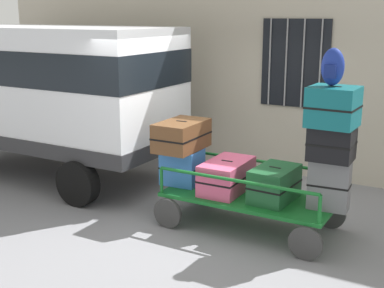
{
  "coord_description": "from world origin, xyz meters",
  "views": [
    {
      "loc": [
        3.57,
        -6.3,
        2.85
      ],
      "look_at": [
        0.07,
        -0.16,
        1.07
      ],
      "focal_mm": 48.88,
      "sensor_mm": 36.0,
      "label": 1
    }
  ],
  "objects_px": {
    "luggage_cart": "(249,201)",
    "suitcase_left_bottom": "(182,166)",
    "van": "(47,85)",
    "suitcase_midright_middle": "(332,143)",
    "suitcase_midright_top": "(333,107)",
    "suitcase_midleft_bottom": "(227,176)",
    "backpack": "(333,67)",
    "suitcase_midright_bottom": "(329,185)",
    "suitcase_left_middle": "(182,135)",
    "suitcase_center_bottom": "(274,184)"
  },
  "relations": [
    {
      "from": "luggage_cart",
      "to": "suitcase_left_bottom",
      "type": "bearing_deg",
      "value": 179.86
    },
    {
      "from": "van",
      "to": "suitcase_midright_middle",
      "type": "bearing_deg",
      "value": -5.29
    },
    {
      "from": "van",
      "to": "suitcase_midright_middle",
      "type": "relative_size",
      "value": 8.66
    },
    {
      "from": "van",
      "to": "suitcase_midright_top",
      "type": "relative_size",
      "value": 8.1
    },
    {
      "from": "luggage_cart",
      "to": "suitcase_midleft_bottom",
      "type": "distance_m",
      "value": 0.46
    },
    {
      "from": "suitcase_left_bottom",
      "to": "backpack",
      "type": "relative_size",
      "value": 1.27
    },
    {
      "from": "suitcase_left_bottom",
      "to": "suitcase_midright_bottom",
      "type": "height_order",
      "value": "suitcase_midright_bottom"
    },
    {
      "from": "suitcase_midleft_bottom",
      "to": "suitcase_left_middle",
      "type": "bearing_deg",
      "value": -177.9
    },
    {
      "from": "suitcase_center_bottom",
      "to": "suitcase_midright_bottom",
      "type": "height_order",
      "value": "suitcase_midright_bottom"
    },
    {
      "from": "suitcase_midright_bottom",
      "to": "suitcase_midright_top",
      "type": "bearing_deg",
      "value": -90.0
    },
    {
      "from": "suitcase_left_bottom",
      "to": "suitcase_left_middle",
      "type": "relative_size",
      "value": 0.65
    },
    {
      "from": "suitcase_midright_bottom",
      "to": "suitcase_midright_middle",
      "type": "distance_m",
      "value": 0.53
    },
    {
      "from": "suitcase_left_middle",
      "to": "suitcase_midright_middle",
      "type": "relative_size",
      "value": 1.58
    },
    {
      "from": "suitcase_left_bottom",
      "to": "suitcase_center_bottom",
      "type": "xyz_separation_m",
      "value": [
        1.4,
        -0.01,
        -0.03
      ]
    },
    {
      "from": "suitcase_midright_top",
      "to": "suitcase_left_bottom",
      "type": "bearing_deg",
      "value": 179.31
    },
    {
      "from": "suitcase_midleft_bottom",
      "to": "suitcase_center_bottom",
      "type": "distance_m",
      "value": 0.7
    },
    {
      "from": "suitcase_left_bottom",
      "to": "backpack",
      "type": "height_order",
      "value": "backpack"
    },
    {
      "from": "suitcase_midright_bottom",
      "to": "suitcase_left_bottom",
      "type": "bearing_deg",
      "value": -179.34
    },
    {
      "from": "suitcase_midright_bottom",
      "to": "suitcase_midright_middle",
      "type": "xyz_separation_m",
      "value": [
        -0.0,
        -0.01,
        0.53
      ]
    },
    {
      "from": "suitcase_midleft_bottom",
      "to": "suitcase_left_bottom",
      "type": "bearing_deg",
      "value": -178.91
    },
    {
      "from": "backpack",
      "to": "suitcase_midleft_bottom",
      "type": "bearing_deg",
      "value": 178.48
    },
    {
      "from": "suitcase_left_middle",
      "to": "backpack",
      "type": "bearing_deg",
      "value": -0.29
    },
    {
      "from": "luggage_cart",
      "to": "suitcase_left_middle",
      "type": "distance_m",
      "value": 1.32
    },
    {
      "from": "suitcase_left_middle",
      "to": "suitcase_midright_middle",
      "type": "distance_m",
      "value": 2.1
    },
    {
      "from": "luggage_cart",
      "to": "van",
      "type": "bearing_deg",
      "value": 173.19
    },
    {
      "from": "van",
      "to": "luggage_cart",
      "type": "bearing_deg",
      "value": -6.81
    },
    {
      "from": "luggage_cart",
      "to": "suitcase_midright_bottom",
      "type": "distance_m",
      "value": 1.12
    },
    {
      "from": "van",
      "to": "suitcase_midright_middle",
      "type": "height_order",
      "value": "van"
    },
    {
      "from": "suitcase_left_bottom",
      "to": "suitcase_midright_top",
      "type": "xyz_separation_m",
      "value": [
        2.1,
        -0.03,
        1.05
      ]
    },
    {
      "from": "luggage_cart",
      "to": "suitcase_left_bottom",
      "type": "relative_size",
      "value": 4.19
    },
    {
      "from": "suitcase_midleft_bottom",
      "to": "suitcase_midright_top",
      "type": "height_order",
      "value": "suitcase_midright_top"
    },
    {
      "from": "van",
      "to": "suitcase_center_bottom",
      "type": "distance_m",
      "value": 4.56
    },
    {
      "from": "suitcase_midright_top",
      "to": "van",
      "type": "bearing_deg",
      "value": 174.32
    },
    {
      "from": "suitcase_midright_bottom",
      "to": "suitcase_midleft_bottom",
      "type": "bearing_deg",
      "value": -179.56
    },
    {
      "from": "suitcase_left_middle",
      "to": "van",
      "type": "bearing_deg",
      "value": 170.69
    },
    {
      "from": "suitcase_left_middle",
      "to": "suitcase_midright_top",
      "type": "height_order",
      "value": "suitcase_midright_top"
    },
    {
      "from": "suitcase_left_bottom",
      "to": "suitcase_midright_middle",
      "type": "height_order",
      "value": "suitcase_midright_middle"
    },
    {
      "from": "suitcase_left_bottom",
      "to": "suitcase_midright_bottom",
      "type": "relative_size",
      "value": 0.87
    },
    {
      "from": "van",
      "to": "suitcase_center_bottom",
      "type": "relative_size",
      "value": 6.12
    },
    {
      "from": "van",
      "to": "backpack",
      "type": "bearing_deg",
      "value": -5.7
    },
    {
      "from": "suitcase_midleft_bottom",
      "to": "suitcase_center_bottom",
      "type": "bearing_deg",
      "value": -1.62
    },
    {
      "from": "suitcase_center_bottom",
      "to": "suitcase_midright_middle",
      "type": "height_order",
      "value": "suitcase_midright_middle"
    },
    {
      "from": "luggage_cart",
      "to": "suitcase_midleft_bottom",
      "type": "relative_size",
      "value": 2.61
    },
    {
      "from": "suitcase_center_bottom",
      "to": "suitcase_midright_top",
      "type": "height_order",
      "value": "suitcase_midright_top"
    },
    {
      "from": "suitcase_midright_middle",
      "to": "suitcase_midright_top",
      "type": "relative_size",
      "value": 0.93
    },
    {
      "from": "suitcase_left_bottom",
      "to": "van",
      "type": "bearing_deg",
      "value": 170.91
    },
    {
      "from": "suitcase_midleft_bottom",
      "to": "backpack",
      "type": "distance_m",
      "value": 2.06
    },
    {
      "from": "suitcase_left_middle",
      "to": "suitcase_midright_bottom",
      "type": "relative_size",
      "value": 1.34
    },
    {
      "from": "luggage_cart",
      "to": "suitcase_midright_middle",
      "type": "bearing_deg",
      "value": 0.7
    },
    {
      "from": "van",
      "to": "suitcase_left_bottom",
      "type": "height_order",
      "value": "van"
    }
  ]
}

